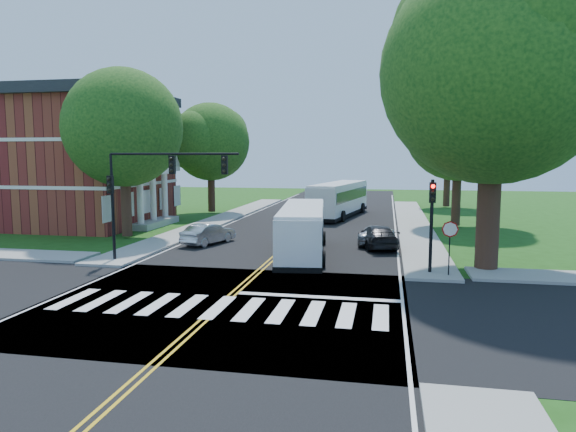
% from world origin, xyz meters
% --- Properties ---
extents(ground, '(140.00, 140.00, 0.00)m').
position_xyz_m(ground, '(0.00, 0.00, 0.00)').
color(ground, '#1B4812').
rests_on(ground, ground).
extents(road, '(14.00, 96.00, 0.01)m').
position_xyz_m(road, '(0.00, 18.00, 0.01)').
color(road, black).
rests_on(road, ground).
extents(cross_road, '(60.00, 12.00, 0.01)m').
position_xyz_m(cross_road, '(0.00, 0.00, 0.01)').
color(cross_road, black).
rests_on(cross_road, ground).
extents(center_line, '(0.36, 70.00, 0.01)m').
position_xyz_m(center_line, '(0.00, 22.00, 0.01)').
color(center_line, gold).
rests_on(center_line, road).
extents(edge_line_w, '(0.12, 70.00, 0.01)m').
position_xyz_m(edge_line_w, '(-6.80, 22.00, 0.01)').
color(edge_line_w, silver).
rests_on(edge_line_w, road).
extents(edge_line_e, '(0.12, 70.00, 0.01)m').
position_xyz_m(edge_line_e, '(6.80, 22.00, 0.01)').
color(edge_line_e, silver).
rests_on(edge_line_e, road).
extents(crosswalk, '(12.60, 3.00, 0.01)m').
position_xyz_m(crosswalk, '(0.00, -0.50, 0.02)').
color(crosswalk, silver).
rests_on(crosswalk, road).
extents(stop_bar, '(6.60, 0.40, 0.01)m').
position_xyz_m(stop_bar, '(3.50, 1.60, 0.02)').
color(stop_bar, silver).
rests_on(stop_bar, road).
extents(sidewalk_nw, '(2.60, 40.00, 0.15)m').
position_xyz_m(sidewalk_nw, '(-8.30, 25.00, 0.07)').
color(sidewalk_nw, gray).
rests_on(sidewalk_nw, ground).
extents(sidewalk_ne, '(2.60, 40.00, 0.15)m').
position_xyz_m(sidewalk_ne, '(8.30, 25.00, 0.07)').
color(sidewalk_ne, gray).
rests_on(sidewalk_ne, ground).
extents(tree_ne_big, '(10.80, 10.80, 14.91)m').
position_xyz_m(tree_ne_big, '(11.00, 8.00, 9.62)').
color(tree_ne_big, '#342015').
rests_on(tree_ne_big, ground).
extents(tree_west_near, '(8.00, 8.00, 11.40)m').
position_xyz_m(tree_west_near, '(-11.50, 14.00, 7.53)').
color(tree_west_near, '#342015').
rests_on(tree_west_near, ground).
extents(tree_west_far, '(7.60, 7.60, 10.67)m').
position_xyz_m(tree_west_far, '(-11.00, 30.00, 7.00)').
color(tree_west_far, '#342015').
rests_on(tree_west_far, ground).
extents(tree_east_mid, '(8.40, 8.40, 11.93)m').
position_xyz_m(tree_east_mid, '(11.50, 24.00, 7.86)').
color(tree_east_mid, '#342015').
rests_on(tree_east_mid, ground).
extents(tree_east_far, '(7.20, 7.20, 10.34)m').
position_xyz_m(tree_east_far, '(12.50, 40.00, 6.86)').
color(tree_east_far, '#342015').
rests_on(tree_east_far, ground).
extents(brick_building, '(20.00, 13.00, 10.80)m').
position_xyz_m(brick_building, '(-21.95, 20.00, 5.42)').
color(brick_building, maroon).
rests_on(brick_building, ground).
extents(signal_nw, '(7.15, 0.46, 5.66)m').
position_xyz_m(signal_nw, '(-5.86, 6.43, 4.38)').
color(signal_nw, black).
rests_on(signal_nw, ground).
extents(signal_ne, '(0.30, 0.46, 4.40)m').
position_xyz_m(signal_ne, '(8.20, 6.44, 2.96)').
color(signal_ne, black).
rests_on(signal_ne, ground).
extents(stop_sign, '(0.76, 0.08, 2.53)m').
position_xyz_m(stop_sign, '(9.00, 5.98, 2.03)').
color(stop_sign, black).
rests_on(stop_sign, ground).
extents(bus_lead, '(3.61, 11.00, 2.79)m').
position_xyz_m(bus_lead, '(1.42, 10.23, 1.49)').
color(bus_lead, silver).
rests_on(bus_lead, road).
extents(bus_follow, '(4.69, 12.44, 3.15)m').
position_xyz_m(bus_follow, '(1.72, 29.31, 1.67)').
color(bus_follow, silver).
rests_on(bus_follow, road).
extents(hatchback, '(2.65, 4.31, 1.34)m').
position_xyz_m(hatchback, '(-5.10, 12.65, 0.68)').
color(hatchback, '#B8BABF').
rests_on(hatchback, road).
extents(suv, '(2.36, 4.52, 1.21)m').
position_xyz_m(suv, '(5.55, 14.66, 0.62)').
color(suv, '#B5B7BD').
rests_on(suv, road).
extents(dark_sedan, '(2.86, 5.00, 1.37)m').
position_xyz_m(dark_sedan, '(5.61, 13.46, 0.69)').
color(dark_sedan, black).
rests_on(dark_sedan, road).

